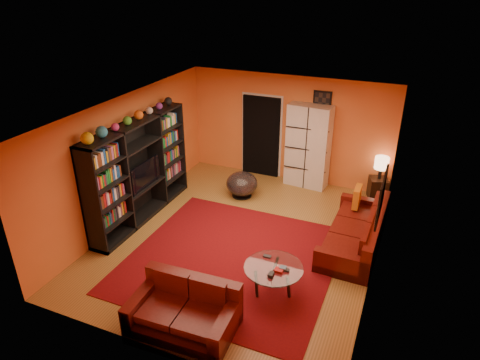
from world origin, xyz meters
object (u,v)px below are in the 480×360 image
at_px(sofa, 359,232).
at_px(tv, 141,174).
at_px(storage_cabinet, 308,146).
at_px(entertainment_unit, 139,171).
at_px(loveseat, 185,309).
at_px(table_lamp, 382,164).
at_px(coffee_table, 273,270).
at_px(bowl_chair, 242,184).
at_px(side_table, 378,188).

bearing_deg(sofa, tv, -170.03).
bearing_deg(storage_cabinet, entertainment_unit, -129.58).
bearing_deg(loveseat, entertainment_unit, 42.45).
bearing_deg(entertainment_unit, tv, -10.67).
xyz_separation_m(entertainment_unit, loveseat, (2.39, -2.42, -0.77)).
height_order(entertainment_unit, sofa, entertainment_unit).
distance_m(sofa, table_lamp, 2.19).
xyz_separation_m(coffee_table, bowl_chair, (-1.74, 2.86, -0.12)).
relative_size(entertainment_unit, tv, 3.15).
height_order(tv, sofa, tv).
distance_m(entertainment_unit, coffee_table, 3.62).
xyz_separation_m(loveseat, storage_cabinet, (0.43, 5.22, 0.72)).
distance_m(tv, sofa, 4.47).
bearing_deg(side_table, sofa, -92.97).
bearing_deg(coffee_table, tv, 159.54).
relative_size(loveseat, storage_cabinet, 0.78).
distance_m(tv, side_table, 5.31).
xyz_separation_m(sofa, storage_cabinet, (-1.59, 2.16, 0.72)).
distance_m(coffee_table, bowl_chair, 3.35).
bearing_deg(entertainment_unit, loveseat, -45.32).
relative_size(tv, sofa, 0.40).
xyz_separation_m(side_table, table_lamp, (0.00, -0.00, 0.62)).
height_order(bowl_chair, table_lamp, table_lamp).
relative_size(loveseat, coffee_table, 1.65).
relative_size(tv, coffee_table, 1.00).
height_order(entertainment_unit, bowl_chair, entertainment_unit).
distance_m(entertainment_unit, loveseat, 3.48).
bearing_deg(side_table, bowl_chair, -158.90).
relative_size(entertainment_unit, table_lamp, 5.75).
bearing_deg(bowl_chair, loveseat, -79.07).
xyz_separation_m(tv, side_table, (4.47, 2.76, -0.74)).
xyz_separation_m(storage_cabinet, table_lamp, (1.70, -0.05, -0.13)).
distance_m(entertainment_unit, tv, 0.08).
bearing_deg(coffee_table, table_lamp, 73.56).
bearing_deg(bowl_chair, table_lamp, 21.10).
distance_m(storage_cabinet, table_lamp, 1.71).
bearing_deg(sofa, storage_cabinet, 127.94).
xyz_separation_m(sofa, table_lamp, (0.11, 2.11, 0.59)).
bearing_deg(loveseat, sofa, -35.76).
bearing_deg(loveseat, table_lamp, -24.69).
bearing_deg(coffee_table, side_table, 73.56).
xyz_separation_m(bowl_chair, side_table, (2.92, 1.13, -0.07)).
distance_m(loveseat, coffee_table, 1.52).
xyz_separation_m(entertainment_unit, bowl_chair, (1.61, 1.62, -0.73)).
relative_size(sofa, loveseat, 1.50).
distance_m(sofa, loveseat, 3.67).
distance_m(sofa, storage_cabinet, 2.78).
bearing_deg(entertainment_unit, storage_cabinet, 44.78).
distance_m(storage_cabinet, bowl_chair, 1.82).
height_order(storage_cabinet, bowl_chair, storage_cabinet).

